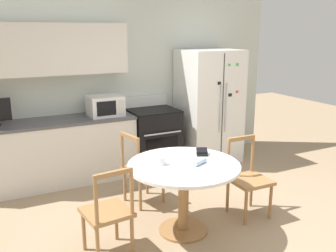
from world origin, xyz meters
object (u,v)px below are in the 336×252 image
Objects in this scene: refrigerator at (209,106)px; wallet at (202,152)px; microwave at (105,106)px; oven_range at (153,138)px; candle_glass at (161,161)px; dining_chair_right at (248,179)px; dining_chair_far at (142,169)px; dining_chair_left at (108,213)px.

wallet is (-1.16, -1.68, -0.11)m from refrigerator.
wallet is at bearing -73.09° from microwave.
microwave is (-0.74, 0.01, 0.57)m from oven_range.
wallet is at bearing 8.19° from candle_glass.
wallet is at bearing -16.53° from dining_chair_right.
refrigerator is 1.95m from dining_chair_far.
refrigerator reaches higher than microwave.
dining_chair_far is (-0.97, 0.83, 0.00)m from dining_chair_right.
wallet is at bearing -96.55° from oven_range.
microwave is at bearing 106.91° from wallet.
microwave is 1.25m from dining_chair_far.
microwave is at bearing 90.15° from candle_glass.
oven_range is 1.99m from candle_glass.
dining_chair_far is 5.42× the size of wallet.
dining_chair_far is (0.09, -1.09, -0.61)m from microwave.
oven_range is at bearing 68.19° from candle_glass.
dining_chair_left is at bearing -140.53° from refrigerator.
dining_chair_far is at bearing -147.74° from refrigerator.
refrigerator is 1.66× the size of oven_range.
candle_glass is (-0.09, -0.74, 0.36)m from dining_chair_far.
refrigerator is at bearing 55.40° from wallet.
refrigerator is 2.44m from candle_glass.
dining_chair_left is 10.01× the size of candle_glass.
microwave reaches higher than oven_range.
dining_chair_right is 5.42× the size of wallet.
wallet is at bearing 4.84° from dining_chair_left.
dining_chair_right is (-0.63, -1.84, -0.46)m from refrigerator.
microwave is at bearing 179.31° from oven_range.
dining_chair_right is at bearing 37.40° from dining_chair_far.
oven_range is at bearing -0.69° from microwave.
dining_chair_far is 10.01× the size of candle_glass.
oven_range reaches higher than dining_chair_far.
candle_glass is (-0.73, -1.83, 0.33)m from oven_range.
oven_range is 1.20× the size of dining_chair_left.
microwave reaches higher than candle_glass.
oven_range reaches higher than dining_chair_left.
microwave is at bearing 177.28° from refrigerator.
dining_chair_far is at bearing 45.15° from dining_chair_left.
refrigerator is 2.00m from dining_chair_right.
oven_range is 1.20× the size of dining_chair_far.
refrigerator is at bearing -4.27° from oven_range.
candle_glass is (-1.06, 0.09, 0.36)m from dining_chair_right.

